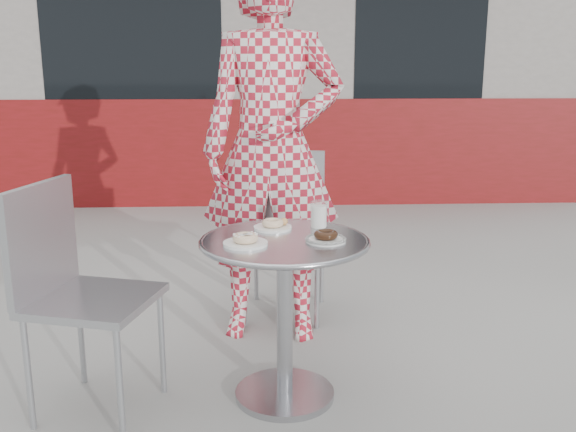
{
  "coord_description": "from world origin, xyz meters",
  "views": [
    {
      "loc": [
        -0.09,
        -2.37,
        1.33
      ],
      "look_at": [
        0.03,
        0.1,
        0.74
      ],
      "focal_mm": 40.0,
      "sensor_mm": 36.0,
      "label": 1
    }
  ],
  "objects_px": {
    "chair_far": "(284,264)",
    "plate_near": "(245,240)",
    "bistro_table": "(285,279)",
    "plate_checker": "(326,238)",
    "milk_cup": "(319,215)",
    "plate_far": "(273,225)",
    "seated_person": "(272,150)",
    "chair_left": "(94,344)"
  },
  "relations": [
    {
      "from": "plate_near",
      "to": "milk_cup",
      "type": "height_order",
      "value": "milk_cup"
    },
    {
      "from": "plate_checker",
      "to": "milk_cup",
      "type": "bearing_deg",
      "value": 91.93
    },
    {
      "from": "seated_person",
      "to": "plate_far",
      "type": "bearing_deg",
      "value": -85.55
    },
    {
      "from": "plate_checker",
      "to": "milk_cup",
      "type": "height_order",
      "value": "milk_cup"
    },
    {
      "from": "plate_far",
      "to": "plate_near",
      "type": "relative_size",
      "value": 0.93
    },
    {
      "from": "plate_near",
      "to": "plate_checker",
      "type": "relative_size",
      "value": 1.06
    },
    {
      "from": "bistro_table",
      "to": "plate_far",
      "type": "bearing_deg",
      "value": 103.54
    },
    {
      "from": "bistro_table",
      "to": "plate_checker",
      "type": "height_order",
      "value": "plate_checker"
    },
    {
      "from": "plate_checker",
      "to": "plate_far",
      "type": "bearing_deg",
      "value": 134.96
    },
    {
      "from": "plate_checker",
      "to": "chair_far",
      "type": "bearing_deg",
      "value": 97.46
    },
    {
      "from": "milk_cup",
      "to": "plate_near",
      "type": "bearing_deg",
      "value": -140.04
    },
    {
      "from": "plate_near",
      "to": "plate_checker",
      "type": "bearing_deg",
      "value": 6.93
    },
    {
      "from": "seated_person",
      "to": "plate_near",
      "type": "bearing_deg",
      "value": -93.79
    },
    {
      "from": "plate_far",
      "to": "plate_near",
      "type": "xyz_separation_m",
      "value": [
        -0.11,
        -0.23,
        0.0
      ]
    },
    {
      "from": "seated_person",
      "to": "plate_near",
      "type": "height_order",
      "value": "seated_person"
    },
    {
      "from": "chair_far",
      "to": "plate_near",
      "type": "xyz_separation_m",
      "value": [
        -0.18,
        -0.95,
        0.4
      ]
    },
    {
      "from": "chair_far",
      "to": "milk_cup",
      "type": "bearing_deg",
      "value": 108.24
    },
    {
      "from": "plate_near",
      "to": "milk_cup",
      "type": "relative_size",
      "value": 1.52
    },
    {
      "from": "chair_far",
      "to": "plate_far",
      "type": "xyz_separation_m",
      "value": [
        -0.07,
        -0.72,
        0.4
      ]
    },
    {
      "from": "chair_far",
      "to": "plate_near",
      "type": "relative_size",
      "value": 5.48
    },
    {
      "from": "plate_far",
      "to": "plate_checker",
      "type": "height_order",
      "value": "same"
    },
    {
      "from": "plate_checker",
      "to": "chair_left",
      "type": "bearing_deg",
      "value": -178.34
    },
    {
      "from": "plate_near",
      "to": "milk_cup",
      "type": "xyz_separation_m",
      "value": [
        0.3,
        0.25,
        0.03
      ]
    },
    {
      "from": "seated_person",
      "to": "plate_far",
      "type": "height_order",
      "value": "seated_person"
    },
    {
      "from": "chair_left",
      "to": "plate_near",
      "type": "height_order",
      "value": "chair_left"
    },
    {
      "from": "plate_far",
      "to": "milk_cup",
      "type": "distance_m",
      "value": 0.19
    },
    {
      "from": "chair_far",
      "to": "plate_checker",
      "type": "distance_m",
      "value": 1.01
    },
    {
      "from": "plate_checker",
      "to": "milk_cup",
      "type": "xyz_separation_m",
      "value": [
        -0.01,
        0.21,
        0.04
      ]
    },
    {
      "from": "bistro_table",
      "to": "plate_near",
      "type": "height_order",
      "value": "plate_near"
    },
    {
      "from": "chair_left",
      "to": "plate_near",
      "type": "distance_m",
      "value": 0.72
    },
    {
      "from": "bistro_table",
      "to": "chair_far",
      "type": "xyz_separation_m",
      "value": [
        0.04,
        0.88,
        -0.22
      ]
    },
    {
      "from": "chair_far",
      "to": "seated_person",
      "type": "distance_m",
      "value": 0.68
    },
    {
      "from": "plate_near",
      "to": "chair_far",
      "type": "bearing_deg",
      "value": 79.04
    },
    {
      "from": "chair_far",
      "to": "milk_cup",
      "type": "distance_m",
      "value": 0.84
    },
    {
      "from": "plate_near",
      "to": "milk_cup",
      "type": "bearing_deg",
      "value": 39.96
    },
    {
      "from": "bistro_table",
      "to": "milk_cup",
      "type": "xyz_separation_m",
      "value": [
        0.15,
        0.18,
        0.21
      ]
    },
    {
      "from": "bistro_table",
      "to": "chair_far",
      "type": "height_order",
      "value": "chair_far"
    },
    {
      "from": "plate_near",
      "to": "plate_checker",
      "type": "xyz_separation_m",
      "value": [
        0.3,
        0.04,
        -0.0
      ]
    },
    {
      "from": "chair_left",
      "to": "plate_far",
      "type": "xyz_separation_m",
      "value": [
        0.7,
        0.22,
        0.41
      ]
    },
    {
      "from": "chair_left",
      "to": "milk_cup",
      "type": "xyz_separation_m",
      "value": [
        0.88,
        0.24,
        0.44
      ]
    },
    {
      "from": "chair_far",
      "to": "plate_checker",
      "type": "xyz_separation_m",
      "value": [
        0.12,
        -0.92,
        0.4
      ]
    },
    {
      "from": "chair_left",
      "to": "bistro_table",
      "type": "bearing_deg",
      "value": -69.89
    }
  ]
}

